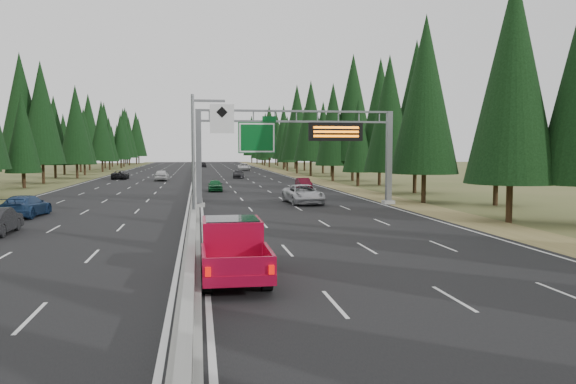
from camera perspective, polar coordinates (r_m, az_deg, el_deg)
The scene contains 18 objects.
road at distance 90.51m, azimuth -9.29°, elevation 1.31°, with size 32.00×260.00×0.08m, color black.
shoulder_right at distance 92.19m, azimuth 1.84°, elevation 1.41°, with size 3.60×260.00×0.06m, color olive.
shoulder_left at distance 92.31m, azimuth -20.41°, elevation 1.15°, with size 3.60×260.00×0.06m, color #4D5628.
median_barrier at distance 90.50m, azimuth -9.29°, elevation 1.55°, with size 0.70×260.00×0.85m.
sign_gantry at distance 46.10m, azimuth 1.67°, elevation 5.07°, with size 16.75×0.98×7.80m.
hov_sign_pole at distance 35.36m, azimuth -8.68°, elevation 4.38°, with size 2.80×0.50×8.00m.
tree_row_right at distance 84.53m, azimuth 5.87°, elevation 7.37°, with size 11.80×244.43×18.99m.
tree_row_left at distance 92.49m, azimuth -23.08°, elevation 6.78°, with size 11.82×245.40×18.96m.
silver_minivan at distance 47.77m, azimuth 1.56°, elevation -0.22°, with size 2.68×5.80×1.61m, color silver.
red_pickup at distance 20.50m, azimuth -5.65°, elevation -5.35°, with size 2.23×6.25×2.04m.
car_ahead_green at distance 62.71m, azimuth -7.40°, elevation 0.69°, with size 1.57×3.90×1.33m, color #16632F.
car_ahead_dkred at distance 65.98m, azimuth 1.59°, elevation 0.88°, with size 1.36×3.91×1.29m, color #5D0D1D.
car_ahead_dkgrey at distance 92.09m, azimuth -5.05°, elevation 1.83°, with size 1.80×4.44×1.29m, color black.
car_ahead_white at distance 125.40m, azimuth -4.49°, elevation 2.55°, with size 2.66×5.78×1.61m, color silver.
car_ahead_far at distance 151.82m, azimuth -8.67°, elevation 2.80°, with size 1.81×4.49×1.53m, color black.
car_onc_blue at distance 42.22m, azimuth -25.10°, elevation -1.29°, with size 2.10×5.17×1.50m, color navy.
car_onc_white at distance 85.83m, azimuth -12.69°, elevation 1.68°, with size 1.94×4.82×1.64m, color silver.
car_onc_far at distance 91.86m, azimuth -16.67°, elevation 1.69°, with size 2.31×5.00×1.39m, color black.
Camera 1 is at (0.30, -10.40, 4.63)m, focal length 35.00 mm.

